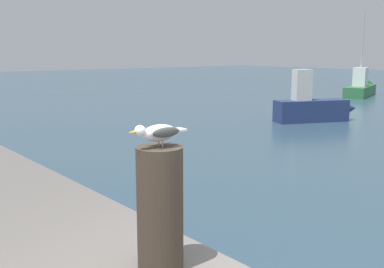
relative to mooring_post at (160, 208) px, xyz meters
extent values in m
cylinder|color=#382D23|center=(0.00, 0.00, 0.00)|extent=(0.28, 0.28, 0.76)
cylinder|color=tan|center=(-0.02, 0.01, 0.40)|extent=(0.01, 0.01, 0.04)
cylinder|color=tan|center=(0.02, 0.01, 0.40)|extent=(0.01, 0.01, 0.04)
ellipsoid|color=silver|center=(0.00, 0.00, 0.46)|extent=(0.09, 0.23, 0.10)
sphere|color=silver|center=(0.00, -0.13, 0.49)|extent=(0.06, 0.06, 0.06)
cone|color=gold|center=(0.00, -0.19, 0.49)|extent=(0.02, 0.05, 0.02)
cube|color=silver|center=(0.00, 0.14, 0.47)|extent=(0.08, 0.07, 0.01)
ellipsoid|color=#383838|center=(-0.06, 0.01, 0.47)|extent=(0.03, 0.19, 0.06)
ellipsoid|color=#383838|center=(0.06, 0.01, 0.47)|extent=(0.03, 0.19, 0.06)
cube|color=#2D6B3D|center=(-12.06, 22.27, -1.23)|extent=(2.34, 3.93, 0.58)
cone|color=#2D6B3D|center=(-12.81, 24.30, -1.20)|extent=(1.26, 1.26, 0.98)
cube|color=white|center=(-12.01, 22.14, -0.43)|extent=(0.96, 1.13, 1.02)
cylinder|color=#A5A5A8|center=(-12.01, 22.14, 1.61)|extent=(0.08, 0.08, 3.07)
cube|color=navy|center=(-7.83, 12.09, -1.13)|extent=(1.73, 2.73, 0.77)
cone|color=navy|center=(-7.23, 13.48, -1.10)|extent=(0.88, 0.88, 0.67)
cube|color=silver|center=(-7.99, 11.72, -0.20)|extent=(0.62, 0.72, 1.09)
camera|label=1|loc=(2.20, -1.54, 0.93)|focal=43.29mm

